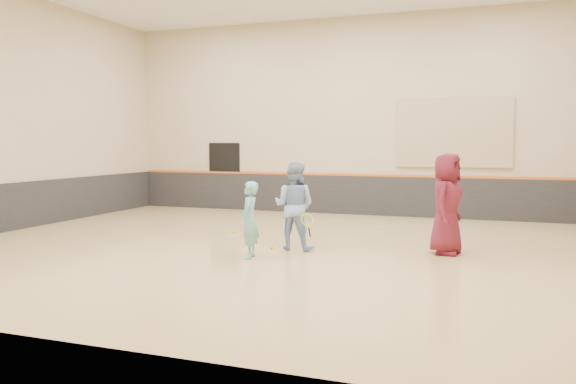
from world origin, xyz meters
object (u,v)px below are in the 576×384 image
(girl, at_px, (249,220))
(young_man, at_px, (447,204))
(instructor, at_px, (294,206))
(spare_racket, at_px, (234,232))

(girl, xyz_separation_m, young_man, (3.51, 1.68, 0.26))
(instructor, height_order, young_man, young_man)
(young_man, xyz_separation_m, spare_racket, (-4.95, 0.71, -0.93))
(young_man, distance_m, spare_racket, 5.08)
(young_man, bearing_deg, spare_racket, 92.89)
(instructor, bearing_deg, girl, 68.32)
(instructor, bearing_deg, spare_racket, -30.20)
(girl, height_order, spare_racket, girl)
(spare_racket, bearing_deg, girl, -58.99)
(instructor, relative_size, spare_racket, 2.61)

